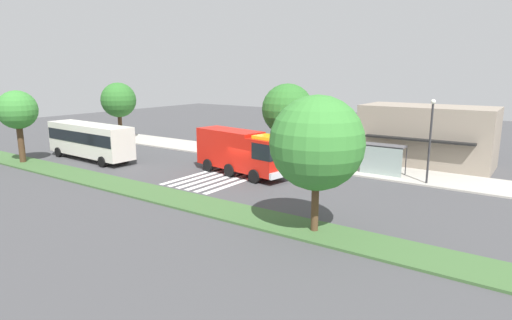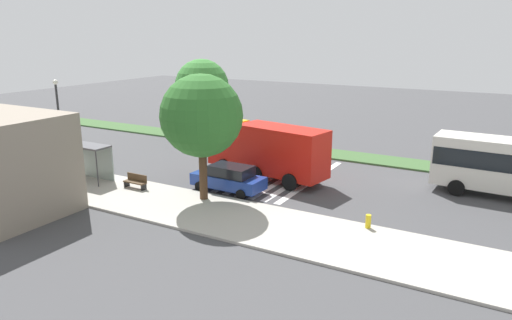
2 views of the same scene
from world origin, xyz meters
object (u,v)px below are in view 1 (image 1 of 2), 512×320
object	(u,v)px
bench_near_shelter	(337,163)
bus_stop_shelter	(382,154)
parked_car_west	(271,158)
median_tree_far_west	(17,111)
sidewalk_tree_far_west	(119,100)
sidewalk_tree_west	(288,110)
median_tree_west	(317,143)
transit_bus	(90,139)
fire_hydrant	(205,149)
fire_truck	(243,151)
street_lamp	(430,135)

from	to	relation	value
bench_near_shelter	bus_stop_shelter	bearing A→B (deg)	0.07
parked_car_west	median_tree_far_west	bearing A→B (deg)	-148.01
bus_stop_shelter	sidewalk_tree_far_west	world-z (taller)	sidewalk_tree_far_west
sidewalk_tree_west	median_tree_west	bearing A→B (deg)	-54.23
bench_near_shelter	sidewalk_tree_far_west	world-z (taller)	sidewalk_tree_far_west
transit_bus	fire_hydrant	distance (m)	11.60
parked_car_west	sidewalk_tree_west	world-z (taller)	sidewalk_tree_west
parked_car_west	bus_stop_shelter	bearing A→B (deg)	17.53
fire_truck	transit_bus	size ratio (longest dim) A/B	0.84
fire_truck	sidewalk_tree_far_west	xyz separation A→B (m)	(-23.90, 6.01, 2.97)
median_tree_far_west	bench_near_shelter	bearing A→B (deg)	29.88
median_tree_far_west	sidewalk_tree_west	bearing A→B (deg)	34.49
bench_near_shelter	median_tree_far_west	xyz separation A→B (m)	(-25.73, -14.78, 4.44)
median_tree_far_west	median_tree_west	world-z (taller)	median_tree_west
bench_near_shelter	median_tree_west	distance (m)	16.31
bench_near_shelter	sidewalk_tree_far_west	size ratio (longest dim) A/B	0.22
fire_truck	fire_hydrant	distance (m)	10.75
bus_stop_shelter	fire_hydrant	distance (m)	18.86
bench_near_shelter	median_tree_west	size ratio (longest dim) A/B	0.22
fire_truck	transit_bus	distance (m)	16.55
fire_truck	median_tree_far_west	distance (m)	21.87
bus_stop_shelter	sidewalk_tree_far_west	size ratio (longest dim) A/B	0.49
fire_truck	fire_hydrant	xyz separation A→B (m)	(-9.09, 5.51, -1.61)
bench_near_shelter	fire_hydrant	world-z (taller)	bench_near_shelter
street_lamp	fire_hydrant	size ratio (longest dim) A/B	9.20
transit_bus	bench_near_shelter	world-z (taller)	transit_bus
fire_hydrant	transit_bus	bearing A→B (deg)	-128.07
transit_bus	bench_near_shelter	size ratio (longest dim) A/B	7.00
parked_car_west	median_tree_far_west	xyz separation A→B (m)	(-20.40, -12.08, 4.15)
bench_near_shelter	fire_hydrant	xyz separation A→B (m)	(-14.78, -1.00, -0.10)
bench_near_shelter	fire_hydrant	size ratio (longest dim) A/B	2.29
street_lamp	median_tree_far_west	xyz separation A→B (m)	(-33.59, -13.88, 1.11)
transit_bus	median_tree_far_west	world-z (taller)	median_tree_far_west
fire_truck	median_tree_far_west	xyz separation A→B (m)	(-20.04, -8.26, 2.93)
bus_stop_shelter	fire_hydrant	xyz separation A→B (m)	(-18.78, -1.01, -1.40)
parked_car_west	bench_near_shelter	world-z (taller)	parked_car_west
street_lamp	sidewalk_tree_west	distance (m)	12.88
median_tree_west	fire_hydrant	size ratio (longest dim) A/B	10.45
median_tree_far_west	median_tree_west	size ratio (longest dim) A/B	0.92
transit_bus	sidewalk_tree_far_west	distance (m)	12.63
transit_bus	fire_hydrant	xyz separation A→B (m)	(7.08, 9.04, -1.62)
street_lamp	transit_bus	bearing A→B (deg)	-162.91
median_tree_far_west	parked_car_west	bearing A→B (deg)	30.63
street_lamp	sidewalk_tree_west	world-z (taller)	sidewalk_tree_west
transit_bus	bus_stop_shelter	bearing A→B (deg)	-156.27
sidewalk_tree_west	fire_hydrant	world-z (taller)	sidewalk_tree_west
median_tree_west	street_lamp	bearing A→B (deg)	79.69
bus_stop_shelter	median_tree_far_west	world-z (taller)	median_tree_far_west
sidewalk_tree_far_west	median_tree_west	xyz separation A→B (m)	(34.93, -14.28, -0.13)
sidewalk_tree_west	median_tree_west	distance (m)	17.60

